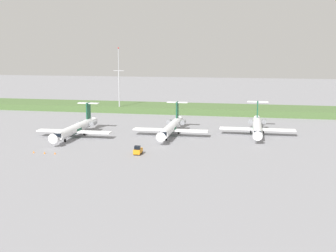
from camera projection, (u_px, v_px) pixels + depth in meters
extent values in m
plane|color=gray|center=(179.00, 124.00, 152.31)|extent=(500.00, 500.00, 0.00)
cube|color=#4C6B38|center=(192.00, 109.00, 181.36)|extent=(320.00, 20.00, 2.65)
cylinder|color=white|center=(75.00, 129.00, 129.87)|extent=(2.70, 24.00, 2.70)
cone|color=white|center=(55.00, 138.00, 116.83)|extent=(2.70, 3.00, 2.70)
cone|color=white|center=(92.00, 121.00, 143.40)|extent=(2.30, 4.00, 2.29)
cube|color=black|center=(58.00, 135.00, 118.58)|extent=(2.02, 1.80, 0.90)
cylinder|color=#195138|center=(75.00, 129.00, 129.90)|extent=(2.76, 3.60, 2.76)
cube|color=white|center=(55.00, 131.00, 130.12)|extent=(11.00, 3.20, 0.36)
cube|color=white|center=(93.00, 132.00, 127.90)|extent=(11.00, 3.20, 0.36)
cube|color=#195138|center=(88.00, 111.00, 139.80)|extent=(0.36, 3.20, 5.20)
cube|color=white|center=(88.00, 103.00, 139.67)|extent=(6.80, 1.80, 0.24)
cylinder|color=gray|center=(80.00, 123.00, 139.15)|extent=(1.50, 3.40, 1.50)
cylinder|color=gray|center=(93.00, 123.00, 138.30)|extent=(1.50, 3.40, 1.50)
cylinder|color=gray|center=(65.00, 138.00, 122.94)|extent=(0.20, 0.20, 0.65)
cylinder|color=black|center=(65.00, 140.00, 123.03)|extent=(0.30, 0.90, 0.90)
cylinder|color=black|center=(73.00, 134.00, 132.90)|extent=(0.35, 0.90, 0.90)
cylinder|color=black|center=(84.00, 134.00, 132.18)|extent=(0.35, 0.90, 0.90)
cylinder|color=white|center=(171.00, 127.00, 132.02)|extent=(2.70, 24.00, 2.70)
cone|color=white|center=(162.00, 136.00, 118.98)|extent=(2.70, 3.00, 2.70)
cone|color=white|center=(179.00, 120.00, 145.55)|extent=(2.29, 4.00, 2.29)
cube|color=black|center=(163.00, 133.00, 120.73)|extent=(2.03, 1.80, 0.90)
cylinder|color=#195138|center=(171.00, 128.00, 132.05)|extent=(2.76, 3.60, 2.76)
cube|color=white|center=(151.00, 129.00, 132.27)|extent=(11.00, 3.20, 0.36)
cube|color=white|center=(190.00, 131.00, 130.05)|extent=(11.00, 3.20, 0.36)
cube|color=#195138|center=(177.00, 110.00, 141.95)|extent=(0.36, 3.20, 5.20)
cube|color=white|center=(177.00, 102.00, 141.82)|extent=(6.80, 1.80, 0.24)
cylinder|color=gray|center=(169.00, 122.00, 141.30)|extent=(1.50, 3.40, 1.50)
cylinder|color=gray|center=(183.00, 122.00, 140.45)|extent=(1.50, 3.40, 1.50)
cylinder|color=gray|center=(166.00, 137.00, 125.09)|extent=(0.20, 0.20, 0.65)
cylinder|color=black|center=(166.00, 139.00, 125.18)|extent=(0.30, 0.90, 0.90)
cylinder|color=black|center=(166.00, 132.00, 135.05)|extent=(0.35, 0.90, 0.90)
cylinder|color=black|center=(178.00, 133.00, 134.33)|extent=(0.35, 0.90, 0.90)
cylinder|color=white|center=(257.00, 127.00, 133.45)|extent=(2.70, 24.00, 2.70)
cone|color=white|center=(258.00, 135.00, 120.40)|extent=(2.70, 3.00, 2.70)
cone|color=white|center=(257.00, 119.00, 146.98)|extent=(2.30, 4.00, 2.29)
cube|color=black|center=(258.00, 132.00, 122.16)|extent=(2.02, 1.80, 0.90)
cylinder|color=#195138|center=(257.00, 127.00, 133.47)|extent=(2.76, 3.60, 2.76)
cube|color=white|center=(238.00, 128.00, 133.70)|extent=(11.00, 3.20, 0.36)
cube|color=white|center=(277.00, 130.00, 131.48)|extent=(11.00, 3.20, 0.36)
cube|color=#195138|center=(257.00, 109.00, 143.38)|extent=(0.36, 3.20, 5.20)
cube|color=white|center=(258.00, 102.00, 143.25)|extent=(6.80, 1.80, 0.24)
cylinder|color=gray|center=(250.00, 121.00, 142.73)|extent=(1.50, 3.40, 1.50)
cylinder|color=gray|center=(264.00, 121.00, 141.88)|extent=(1.50, 3.40, 1.50)
cylinder|color=gray|center=(257.00, 136.00, 126.51)|extent=(0.20, 0.20, 0.65)
cylinder|color=black|center=(257.00, 138.00, 126.61)|extent=(0.30, 0.90, 0.90)
cylinder|color=black|center=(251.00, 131.00, 136.48)|extent=(0.35, 0.90, 0.90)
cylinder|color=black|center=(263.00, 132.00, 135.76)|extent=(0.35, 0.90, 0.90)
cylinder|color=#B2B2B7|center=(119.00, 93.00, 176.40)|extent=(0.50, 0.50, 16.95)
cylinder|color=#B2B2B7|center=(119.00, 60.00, 174.11)|extent=(0.28, 0.28, 9.13)
cube|color=#B2B2B7|center=(119.00, 71.00, 174.84)|extent=(4.40, 0.20, 0.20)
sphere|color=red|center=(118.00, 48.00, 173.27)|extent=(0.50, 0.50, 0.50)
cube|color=orange|center=(138.00, 151.00, 108.61)|extent=(1.70, 3.20, 1.10)
cube|color=black|center=(137.00, 148.00, 107.89)|extent=(1.36, 1.10, 0.90)
cylinder|color=black|center=(134.00, 154.00, 107.92)|extent=(0.22, 0.60, 0.60)
cylinder|color=black|center=(140.00, 154.00, 107.63)|extent=(0.22, 0.60, 0.60)
cylinder|color=black|center=(136.00, 152.00, 109.77)|extent=(0.22, 0.60, 0.60)
cylinder|color=black|center=(142.00, 152.00, 109.49)|extent=(0.22, 0.60, 0.60)
cone|color=orange|center=(34.00, 152.00, 110.05)|extent=(0.44, 0.44, 0.55)
cone|color=orange|center=(45.00, 153.00, 109.20)|extent=(0.44, 0.44, 0.55)
cone|color=orange|center=(55.00, 153.00, 108.81)|extent=(0.44, 0.44, 0.55)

